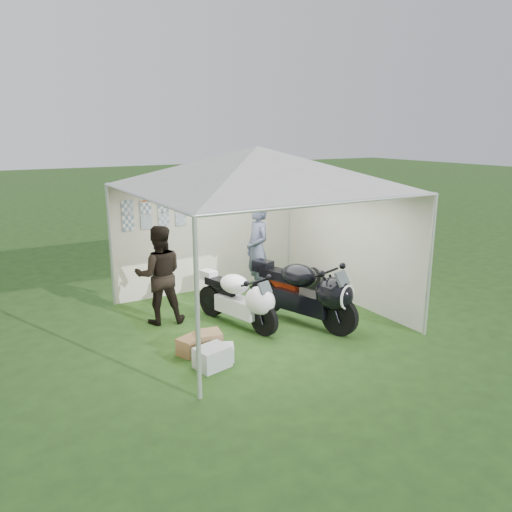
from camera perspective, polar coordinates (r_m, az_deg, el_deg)
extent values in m
plane|color=#244218|center=(8.94, 0.15, -7.11)|extent=(80.00, 80.00, 0.00)
cylinder|color=silver|center=(6.02, -6.72, -6.30)|extent=(0.06, 0.06, 2.30)
cylinder|color=silver|center=(8.36, 19.26, -1.16)|extent=(0.06, 0.06, 2.30)
cylinder|color=silver|center=(9.68, -16.27, 1.09)|extent=(0.06, 0.06, 2.30)
cylinder|color=silver|center=(11.29, 3.79, 3.43)|extent=(0.06, 0.06, 2.30)
cube|color=beige|center=(10.32, -5.47, 2.39)|extent=(4.00, 0.02, 2.30)
cube|color=beige|center=(7.81, -12.63, -1.75)|extent=(0.02, 4.00, 2.30)
cube|color=beige|center=(9.73, 10.37, 1.49)|extent=(0.02, 4.00, 2.30)
pyramid|color=silver|center=(8.35, 0.16, 10.08)|extent=(5.66, 5.66, 0.70)
cube|color=#99A5B7|center=(9.62, -14.50, 5.38)|extent=(0.22, 0.02, 0.28)
cube|color=#99A5B7|center=(9.72, -12.52, 5.58)|extent=(0.22, 0.02, 0.28)
cube|color=#99A5B7|center=(9.83, -10.57, 5.77)|extent=(0.22, 0.01, 0.28)
cube|color=#99A5B7|center=(9.95, -8.67, 5.94)|extent=(0.22, 0.01, 0.28)
cube|color=#99A5B7|center=(9.67, -14.40, 3.62)|extent=(0.22, 0.02, 0.28)
cube|color=#99A5B7|center=(9.77, -12.42, 3.84)|extent=(0.22, 0.01, 0.28)
cube|color=#99A5B7|center=(9.88, -10.49, 4.05)|extent=(0.22, 0.02, 0.28)
cube|color=#99A5B7|center=(10.00, -8.60, 4.24)|extent=(0.22, 0.01, 0.28)
cylinder|color=#D8590C|center=(10.25, -4.48, 6.86)|extent=(3.20, 0.02, 0.02)
cylinder|color=black|center=(8.13, 0.92, -7.24)|extent=(0.23, 0.56, 0.56)
cylinder|color=black|center=(9.02, -5.07, -5.10)|extent=(0.28, 0.57, 0.56)
cube|color=white|center=(8.50, -2.02, -5.73)|extent=(0.53, 0.93, 0.28)
ellipsoid|color=white|center=(8.09, 0.45, -5.12)|extent=(0.55, 0.65, 0.46)
ellipsoid|color=white|center=(8.45, -2.48, -3.21)|extent=(0.54, 0.66, 0.33)
cube|color=black|center=(8.73, -4.13, -3.05)|extent=(0.38, 0.60, 0.13)
cube|color=white|center=(8.93, -5.44, -2.18)|extent=(0.27, 0.32, 0.17)
cube|color=black|center=(8.71, -3.71, -4.17)|extent=(0.22, 0.52, 0.09)
cube|color=#3F474C|center=(7.94, 1.03, -3.66)|extent=(0.25, 0.19, 0.20)
cylinder|color=black|center=(8.23, 9.50, -6.78)|extent=(0.31, 0.66, 0.66)
cylinder|color=black|center=(9.08, 1.21, -4.58)|extent=(0.37, 0.68, 0.66)
cube|color=black|center=(8.57, 5.45, -5.16)|extent=(0.69, 1.11, 0.33)
ellipsoid|color=black|center=(8.17, 8.94, -4.30)|extent=(0.68, 0.78, 0.55)
ellipsoid|color=black|center=(8.50, 4.92, -2.21)|extent=(0.67, 0.80, 0.39)
cube|color=black|center=(8.77, 2.60, -2.10)|extent=(0.48, 0.72, 0.15)
cube|color=black|center=(8.97, 0.80, -1.13)|extent=(0.33, 0.39, 0.20)
cube|color=#932107|center=(8.76, 3.15, -3.40)|extent=(0.30, 0.61, 0.11)
cube|color=#3F474C|center=(8.02, 9.81, -2.55)|extent=(0.30, 0.23, 0.23)
cylinder|color=white|center=(8.05, 10.39, -4.64)|extent=(0.38, 0.15, 0.40)
cube|color=#204AB2|center=(9.20, 0.68, -5.45)|extent=(0.48, 0.38, 0.32)
imported|color=black|center=(8.66, -11.00, -2.13)|extent=(0.97, 0.85, 1.71)
imported|color=slate|center=(9.95, 0.17, 0.70)|extent=(0.50, 0.71, 1.86)
cube|color=black|center=(10.42, 5.87, -2.78)|extent=(0.52, 0.46, 0.44)
cube|color=#B1B7BA|center=(7.17, -5.03, -11.46)|extent=(0.52, 0.45, 0.30)
cube|color=olive|center=(7.65, -5.35, -9.71)|extent=(0.41, 0.41, 0.31)
cube|color=silver|center=(7.38, -3.83, -10.96)|extent=(0.40, 0.37, 0.23)
cube|color=brown|center=(7.61, -7.37, -10.10)|extent=(0.48, 0.42, 0.26)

